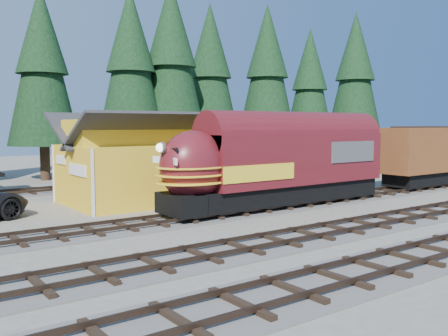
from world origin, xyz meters
TOP-DOWN VIEW (x-y plane):
  - ground at (0.00, 0.00)m, footprint 120.00×120.00m
  - track_siding at (10.00, 4.00)m, footprint 68.00×3.20m
  - depot at (-0.00, 10.50)m, footprint 12.80×7.00m
  - conifer_backdrop at (5.56, 24.41)m, footprint 81.11×22.18m
  - locomotive at (2.78, 4.00)m, footprint 14.59×2.90m
  - boxcar at (19.57, 4.00)m, footprint 12.77×2.74m

SIDE VIEW (x-z plane):
  - ground at x=0.00m, z-range 0.00..0.00m
  - track_siding at x=10.00m, z-range -0.11..0.22m
  - locomotive at x=2.78m, z-range 0.37..4.33m
  - boxcar at x=19.57m, z-range 0.44..4.45m
  - depot at x=0.00m, z-range 0.31..5.61m
  - conifer_backdrop at x=5.56m, z-range 2.00..18.10m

